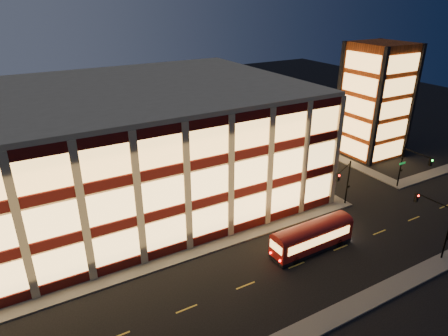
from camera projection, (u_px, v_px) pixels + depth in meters
ground at (179, 264)px, 39.87m from camera, size 200.00×200.00×0.00m
sidewalk_office_south at (147, 267)px, 39.26m from camera, size 54.00×2.00×0.15m
sidewalk_office_east at (268, 162)px, 63.81m from camera, size 2.00×30.00×0.15m
sidewalk_tower_south at (425, 176)px, 58.86m from camera, size 14.00×2.00×0.15m
sidewalk_tower_west at (320, 149)px, 68.83m from camera, size 2.00×30.00×0.15m
office_building at (99, 149)px, 49.05m from camera, size 50.45×30.45×14.50m
stair_tower at (375, 101)px, 63.95m from camera, size 8.60×8.60×18.00m
traffic_signal_far at (345, 179)px, 48.52m from camera, size 3.79×1.87×6.00m
traffic_signal_right at (411, 163)px, 52.99m from camera, size 1.20×4.37×6.00m
traffic_signal_near at (436, 217)px, 40.16m from camera, size 0.32×4.45×6.00m
trolley_bus at (312, 235)px, 41.39m from camera, size 9.41×2.58×3.18m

